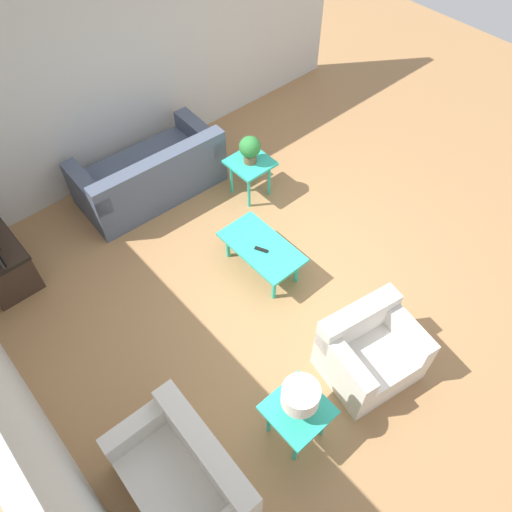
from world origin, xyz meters
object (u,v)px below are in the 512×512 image
object	(u,v)px
armchair	(368,351)
side_table_lamp	(298,413)
sofa	(151,175)
potted_plant	(250,148)
side_table_plant	(250,167)
loveseat	(186,479)
coffee_table	(262,249)
table_lamp	(300,397)

from	to	relation	value
armchair	side_table_lamp	distance (m)	1.04
sofa	potted_plant	bearing A→B (deg)	140.29
sofa	side_table_lamp	distance (m)	3.79
potted_plant	side_table_lamp	bearing A→B (deg)	146.27
side_table_plant	armchair	bearing A→B (deg)	163.34
loveseat	side_table_lamp	xyz separation A→B (m)	(-0.26, -1.08, 0.16)
sofa	armchair	world-z (taller)	sofa
coffee_table	table_lamp	bearing A→B (deg)	147.28
loveseat	coffee_table	size ratio (longest dim) A/B	1.26
coffee_table	side_table_plant	world-z (taller)	side_table_plant
armchair	potted_plant	distance (m)	2.93
sofa	coffee_table	size ratio (longest dim) A/B	1.92
sofa	side_table_plant	world-z (taller)	sofa
loveseat	side_table_plant	distance (m)	3.88
side_table_lamp	coffee_table	bearing A→B (deg)	-32.72
armchair	potted_plant	bearing A→B (deg)	83.70
loveseat	side_table_plant	bearing A→B (deg)	132.71
potted_plant	table_lamp	xyz separation A→B (m)	(-2.79, 1.86, 0.05)
side_table_plant	side_table_lamp	world-z (taller)	same
table_lamp	coffee_table	bearing A→B (deg)	-32.72
side_table_plant	table_lamp	world-z (taller)	table_lamp
sofa	coffee_table	world-z (taller)	sofa
side_table_lamp	loveseat	bearing A→B (deg)	76.37
table_lamp	loveseat	bearing A→B (deg)	76.37
armchair	coffee_table	bearing A→B (deg)	98.16
coffee_table	table_lamp	world-z (taller)	table_lamp
side_table_lamp	potted_plant	distance (m)	3.37
table_lamp	potted_plant	bearing A→B (deg)	-33.73
armchair	side_table_lamp	world-z (taller)	armchair
armchair	table_lamp	bearing A→B (deg)	-168.85
side_table_plant	side_table_lamp	bearing A→B (deg)	146.27
loveseat	side_table_lamp	distance (m)	1.12
loveseat	side_table_plant	world-z (taller)	loveseat
sofa	armchair	bearing A→B (deg)	94.86
coffee_table	potted_plant	world-z (taller)	potted_plant
table_lamp	sofa	bearing A→B (deg)	-13.26
coffee_table	potted_plant	size ratio (longest dim) A/B	2.65
potted_plant	coffee_table	bearing A→B (deg)	144.72
sofa	potted_plant	distance (m)	1.42
loveseat	table_lamp	bearing A→B (deg)	78.39
coffee_table	side_table_lamp	distance (m)	2.03
coffee_table	table_lamp	xyz separation A→B (m)	(-1.71, 1.10, 0.46)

